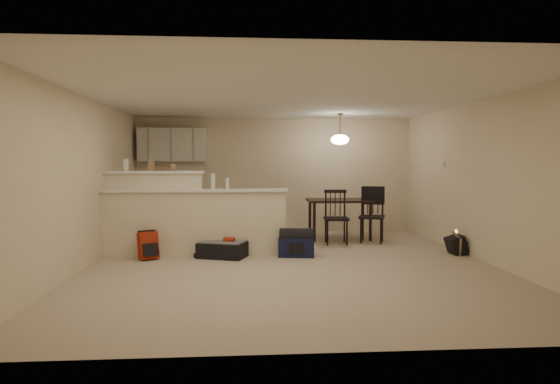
{
  "coord_description": "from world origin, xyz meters",
  "views": [
    {
      "loc": [
        -0.69,
        -7.41,
        1.55
      ],
      "look_at": [
        -0.1,
        0.7,
        1.05
      ],
      "focal_mm": 32.0,
      "sensor_mm": 36.0,
      "label": 1
    }
  ],
  "objects": [
    {
      "name": "dining_table",
      "position": [
        1.21,
        2.39,
        0.7
      ],
      "size": [
        1.28,
        0.86,
        0.79
      ],
      "rotation": [
        0.0,
        0.0,
        -0.01
      ],
      "color": "black",
      "rests_on": "ground"
    },
    {
      "name": "small_box",
      "position": [
        -1.87,
        1.12,
        1.45
      ],
      "size": [
        0.08,
        0.06,
        0.12
      ],
      "primitive_type": "cube",
      "color": "#8E6B49",
      "rests_on": "breakfast_bar"
    },
    {
      "name": "room",
      "position": [
        0.0,
        0.0,
        1.25
      ],
      "size": [
        7.0,
        7.02,
        2.5
      ],
      "color": "#BBA890",
      "rests_on": "ground"
    },
    {
      "name": "cardboard_sheet",
      "position": [
        2.85,
        0.61,
        0.16
      ],
      "size": [
        0.05,
        0.43,
        0.33
      ],
      "primitive_type": "cube",
      "rotation": [
        0.0,
        0.0,
        1.49
      ],
      "color": "#8E6B49",
      "rests_on": "ground"
    },
    {
      "name": "bottle_a",
      "position": [
        -1.2,
        0.9,
        1.22
      ],
      "size": [
        0.07,
        0.07,
        0.26
      ],
      "primitive_type": "cylinder",
      "color": "silver",
      "rests_on": "breakfast_bar"
    },
    {
      "name": "breakfast_bar",
      "position": [
        -1.76,
        0.98,
        0.61
      ],
      "size": [
        3.08,
        0.58,
        1.39
      ],
      "color": "beige",
      "rests_on": "ground"
    },
    {
      "name": "suitcase",
      "position": [
        -1.04,
        0.61,
        0.12
      ],
      "size": [
        0.85,
        0.69,
        0.25
      ],
      "primitive_type": "cube",
      "rotation": [
        0.0,
        0.0,
        -0.33
      ],
      "color": "black",
      "rests_on": "ground"
    },
    {
      "name": "bottle_b",
      "position": [
        -0.96,
        0.9,
        1.18
      ],
      "size": [
        0.06,
        0.06,
        0.18
      ],
      "primitive_type": "cylinder",
      "color": "silver",
      "rests_on": "breakfast_bar"
    },
    {
      "name": "navy_duffel",
      "position": [
        0.16,
        0.61,
        0.16
      ],
      "size": [
        0.62,
        0.4,
        0.31
      ],
      "primitive_type": "cube",
      "rotation": [
        0.0,
        0.0,
        -0.15
      ],
      "color": "#111637",
      "rests_on": "ground"
    },
    {
      "name": "jar",
      "position": [
        -2.67,
        1.12,
        1.49
      ],
      "size": [
        0.1,
        0.1,
        0.2
      ],
      "primitive_type": "cylinder",
      "color": "silver",
      "rests_on": "breakfast_bar"
    },
    {
      "name": "upper_cabinets",
      "position": [
        -2.2,
        3.32,
        1.9
      ],
      "size": [
        1.4,
        0.34,
        0.7
      ],
      "primitive_type": "cube",
      "color": "white",
      "rests_on": "room"
    },
    {
      "name": "red_backpack",
      "position": [
        -2.2,
        0.54,
        0.22
      ],
      "size": [
        0.34,
        0.3,
        0.43
      ],
      "primitive_type": "cube",
      "rotation": [
        0.0,
        0.0,
        0.5
      ],
      "color": "#9F2611",
      "rests_on": "ground"
    },
    {
      "name": "black_daypack",
      "position": [
        2.85,
        0.61,
        0.15
      ],
      "size": [
        0.24,
        0.34,
        0.3
      ],
      "primitive_type": "cube",
      "rotation": [
        0.0,
        0.0,
        1.57
      ],
      "color": "black",
      "rests_on": "ground"
    },
    {
      "name": "pendant_lamp",
      "position": [
        1.21,
        2.39,
        1.99
      ],
      "size": [
        0.36,
        0.36,
        0.62
      ],
      "color": "brown",
      "rests_on": "room"
    },
    {
      "name": "dining_chair_near",
      "position": [
        1.04,
        1.78,
        0.51
      ],
      "size": [
        0.47,
        0.45,
        1.01
      ],
      "primitive_type": null,
      "rotation": [
        0.0,
        0.0,
        -0.07
      ],
      "color": "black",
      "rests_on": "ground"
    },
    {
      "name": "kitchen_counter",
      "position": [
        -2.0,
        3.19,
        0.45
      ],
      "size": [
        1.8,
        0.6,
        0.9
      ],
      "primitive_type": "cube",
      "color": "white",
      "rests_on": "ground"
    },
    {
      "name": "dining_chair_far",
      "position": [
        1.75,
        1.9,
        0.52
      ],
      "size": [
        0.58,
        0.57,
        1.04
      ],
      "primitive_type": null,
      "rotation": [
        0.0,
        0.0,
        -0.35
      ],
      "color": "black",
      "rests_on": "ground"
    },
    {
      "name": "cereal_box",
      "position": [
        -2.25,
        1.12,
        1.47
      ],
      "size": [
        0.1,
        0.07,
        0.16
      ],
      "primitive_type": "cube",
      "color": "#8E6B49",
      "rests_on": "breakfast_bar"
    },
    {
      "name": "thermostat",
      "position": [
        2.98,
        1.55,
        1.5
      ],
      "size": [
        0.02,
        0.12,
        0.12
      ],
      "primitive_type": "cube",
      "color": "beige",
      "rests_on": "room"
    }
  ]
}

